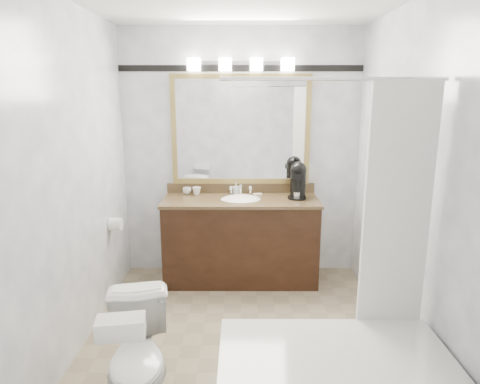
% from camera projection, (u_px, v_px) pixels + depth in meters
% --- Properties ---
extents(room, '(2.42, 2.62, 2.52)m').
position_uv_depth(room, '(241.00, 180.00, 3.11)').
color(room, gray).
rests_on(room, ground).
extents(vanity, '(1.53, 0.58, 0.97)m').
position_uv_depth(vanity, '(241.00, 238.00, 4.29)').
color(vanity, black).
rests_on(vanity, ground).
extents(mirror, '(1.40, 0.04, 1.10)m').
position_uv_depth(mirror, '(241.00, 130.00, 4.31)').
color(mirror, tan).
rests_on(mirror, room).
extents(vanity_light_bar, '(1.02, 0.14, 0.12)m').
position_uv_depth(vanity_light_bar, '(241.00, 64.00, 4.11)').
color(vanity_light_bar, silver).
rests_on(vanity_light_bar, room).
extents(accent_stripe, '(2.40, 0.01, 0.06)m').
position_uv_depth(accent_stripe, '(241.00, 68.00, 4.18)').
color(accent_stripe, black).
rests_on(accent_stripe, room).
extents(bathtub, '(1.30, 0.75, 1.96)m').
position_uv_depth(bathtub, '(336.00, 376.00, 2.46)').
color(bathtub, white).
rests_on(bathtub, ground).
extents(tp_roll, '(0.11, 0.12, 0.12)m').
position_uv_depth(tp_roll, '(116.00, 224.00, 3.89)').
color(tp_roll, white).
rests_on(tp_roll, room).
extents(toilet, '(0.51, 0.73, 0.68)m').
position_uv_depth(toilet, '(139.00, 359.00, 2.52)').
color(toilet, white).
rests_on(toilet, ground).
extents(tissue_box, '(0.26, 0.17, 0.10)m').
position_uv_depth(tissue_box, '(121.00, 327.00, 2.15)').
color(tissue_box, white).
rests_on(tissue_box, toilet).
extents(coffee_maker, '(0.19, 0.23, 0.36)m').
position_uv_depth(coffee_maker, '(298.00, 179.00, 4.22)').
color(coffee_maker, black).
rests_on(coffee_maker, vanity).
extents(cup_left, '(0.11, 0.11, 0.07)m').
position_uv_depth(cup_left, '(187.00, 191.00, 4.38)').
color(cup_left, white).
rests_on(cup_left, vanity).
extents(cup_right, '(0.09, 0.09, 0.08)m').
position_uv_depth(cup_right, '(197.00, 191.00, 4.35)').
color(cup_right, white).
rests_on(cup_right, vanity).
extents(soap_bottle_a, '(0.07, 0.07, 0.12)m').
position_uv_depth(soap_bottle_a, '(236.00, 188.00, 4.39)').
color(soap_bottle_a, white).
rests_on(soap_bottle_a, vanity).
extents(soap_bar, '(0.10, 0.08, 0.03)m').
position_uv_depth(soap_bar, '(258.00, 195.00, 4.31)').
color(soap_bar, beige).
rests_on(soap_bar, vanity).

